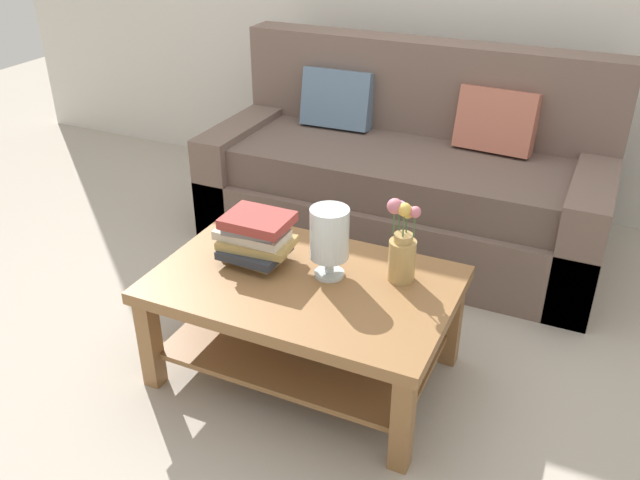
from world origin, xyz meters
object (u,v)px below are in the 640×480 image
at_px(coffee_table, 305,306).
at_px(glass_hurricane_vase, 330,236).
at_px(couch, 406,180).
at_px(book_stack_main, 255,238).
at_px(flower_pitcher, 402,246).

bearing_deg(coffee_table, glass_hurricane_vase, 42.35).
height_order(couch, coffee_table, couch).
bearing_deg(glass_hurricane_vase, couch, 93.87).
relative_size(book_stack_main, glass_hurricane_vase, 1.09).
xyz_separation_m(couch, book_stack_main, (-0.24, -1.23, 0.20)).
bearing_deg(coffee_table, couch, 90.27).
bearing_deg(coffee_table, book_stack_main, 167.90).
relative_size(coffee_table, glass_hurricane_vase, 4.03).
distance_m(couch, glass_hurricane_vase, 1.25).
height_order(coffee_table, book_stack_main, book_stack_main).
height_order(coffee_table, glass_hurricane_vase, glass_hurricane_vase).
distance_m(coffee_table, flower_pitcher, 0.46).
distance_m(couch, book_stack_main, 1.27).
bearing_deg(flower_pitcher, couch, 107.03).
relative_size(couch, flower_pitcher, 6.11).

